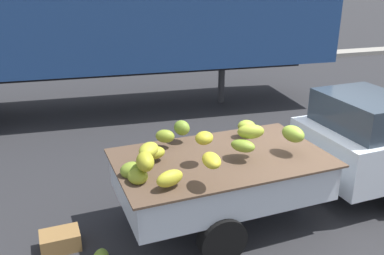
% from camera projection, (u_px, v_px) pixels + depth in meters
% --- Properties ---
extents(ground, '(220.00, 220.00, 0.00)m').
position_uv_depth(ground, '(309.00, 205.00, 6.76)').
color(ground, '#28282B').
extents(curb_strip, '(80.00, 0.80, 0.16)m').
position_uv_depth(curb_strip, '(162.00, 65.00, 15.92)').
color(curb_strip, gray).
rests_on(curb_strip, ground).
extents(pickup_truck, '(5.37, 2.11, 1.70)m').
position_uv_depth(pickup_truck, '(338.00, 148.00, 6.66)').
color(pickup_truck, silver).
rests_on(pickup_truck, ground).
extents(semi_trailer, '(12.10, 3.12, 3.95)m').
position_uv_depth(semi_trailer, '(92.00, 12.00, 10.20)').
color(semi_trailer, navy).
rests_on(semi_trailer, ground).
extents(produce_crate, '(0.55, 0.40, 0.25)m').
position_uv_depth(produce_crate, '(60.00, 240.00, 5.68)').
color(produce_crate, olive).
rests_on(produce_crate, ground).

